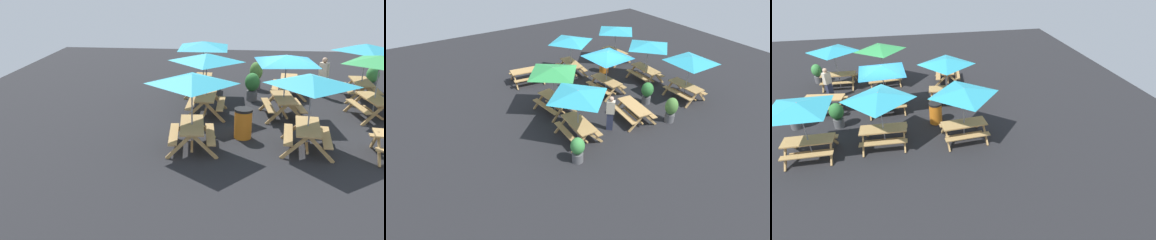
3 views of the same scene
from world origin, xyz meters
TOP-DOWN VIEW (x-y plane):
  - ground_plane at (0.00, 0.00)m, footprint 27.27×27.27m
  - picnic_table_0 at (2.77, -3.21)m, footprint 2.06×2.06m
  - picnic_table_1 at (-3.06, 3.27)m, footprint 2.17×2.17m
  - picnic_table_2 at (0.31, -3.00)m, footprint 2.27×2.27m
  - picnic_table_3 at (2.79, 3.36)m, footprint 2.83×2.83m
  - picnic_table_4 at (0.11, 3.06)m, footprint 2.05×2.05m
  - picnic_table_5 at (0.11, 0.24)m, footprint 2.82×2.82m
  - picnic_table_6 at (2.95, -0.27)m, footprint 1.95×1.72m
  - picnic_table_7 at (-3.29, -2.85)m, footprint 1.72×1.95m
  - picnic_table_8 at (-2.87, -0.16)m, footprint 2.22×2.22m
  - trash_bin_orange at (-2.08, 1.73)m, footprint 0.59×0.59m
  - potted_plant_0 at (4.07, -4.04)m, footprint 0.56×0.56m
  - potted_plant_1 at (2.13, 1.30)m, footprint 0.60×0.60m
  - potted_plant_2 at (3.96, 1.07)m, footprint 0.58×0.58m
  - person_standing at (3.00, -1.69)m, footprint 0.40×0.42m

SIDE VIEW (x-z plane):
  - ground_plane at x=0.00m, z-range 0.00..0.00m
  - trash_bin_orange at x=-2.08m, z-range 0.00..0.98m
  - picnic_table_6 at x=2.95m, z-range 0.16..0.97m
  - picnic_table_7 at x=-3.29m, z-range 0.16..0.97m
  - potted_plant_0 at x=4.07m, z-range 0.05..1.16m
  - potted_plant_1 at x=2.13m, z-range 0.07..1.22m
  - potted_plant_2 at x=3.96m, z-range 0.06..1.29m
  - person_standing at x=3.00m, z-range 0.05..1.72m
  - picnic_table_0 at x=2.77m, z-range 0.82..3.16m
  - picnic_table_1 at x=-3.06m, z-range 0.82..3.16m
  - picnic_table_2 at x=0.31m, z-range 0.82..3.16m
  - picnic_table_3 at x=2.79m, z-range 0.82..3.16m
  - picnic_table_4 at x=0.11m, z-range 0.82..3.16m
  - picnic_table_5 at x=0.11m, z-range 0.82..3.16m
  - picnic_table_8 at x=-2.87m, z-range 0.82..3.16m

